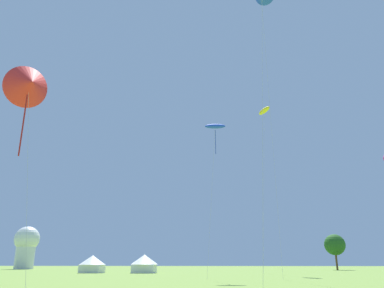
% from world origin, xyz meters
% --- Properties ---
extents(kite_blue_parafoil, '(2.32, 1.44, 16.37)m').
position_xyz_m(kite_blue_parafoil, '(2.18, 36.29, 15.93)').
color(kite_blue_parafoil, blue).
rests_on(kite_blue_parafoil, ground).
extents(kite_red_delta, '(4.62, 4.37, 15.04)m').
position_xyz_m(kite_red_delta, '(-10.11, 19.45, 13.27)').
color(kite_red_delta, red).
rests_on(kite_red_delta, ground).
extents(kite_yellow_parafoil, '(2.97, 3.66, 27.02)m').
position_xyz_m(kite_yellow_parafoil, '(10.02, 57.73, 26.41)').
color(kite_yellow_parafoil, yellow).
rests_on(kite_yellow_parafoil, ground).
extents(festival_tent_left, '(4.19, 4.19, 2.72)m').
position_xyz_m(festival_tent_left, '(-18.69, 58.99, 1.51)').
color(festival_tent_left, white).
rests_on(festival_tent_left, ground).
extents(festival_tent_right, '(4.34, 4.34, 2.82)m').
position_xyz_m(festival_tent_right, '(-10.17, 58.99, 1.56)').
color(festival_tent_right, white).
rests_on(festival_tent_right, ground).
extents(observatory_dome, '(6.40, 6.40, 10.80)m').
position_xyz_m(observatory_dome, '(-49.67, 94.71, 6.01)').
color(observatory_dome, white).
rests_on(observatory_dome, ground).
extents(tree_distant_left, '(4.73, 4.73, 7.91)m').
position_xyz_m(tree_distant_left, '(27.73, 89.59, 5.52)').
color(tree_distant_left, brown).
rests_on(tree_distant_left, ground).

